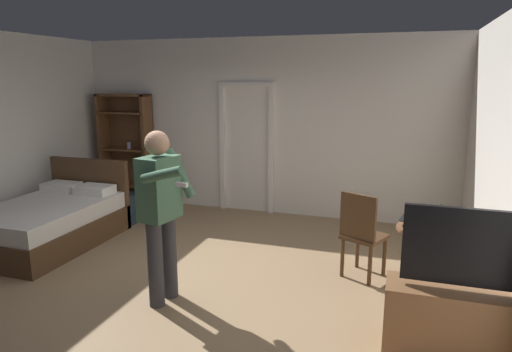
{
  "coord_description": "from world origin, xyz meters",
  "views": [
    {
      "loc": [
        2.22,
        -4.2,
        2.21
      ],
      "look_at": [
        0.82,
        0.1,
        1.22
      ],
      "focal_mm": 31.69,
      "sensor_mm": 36.0,
      "label": 1
    }
  ],
  "objects_px": {
    "bottle_on_table": "(441,220)",
    "suitcase_dark": "(136,204)",
    "bookshelf": "(127,145)",
    "suitcase_small": "(117,209)",
    "wooden_chair": "(361,232)",
    "side_table": "(423,249)",
    "laptop": "(420,224)",
    "bed": "(51,221)",
    "person_blue_shirt": "(161,206)",
    "tv_flatscreen": "(468,315)"
  },
  "relations": [
    {
      "from": "bottle_on_table",
      "to": "suitcase_dark",
      "type": "xyz_separation_m",
      "value": [
        -4.55,
        1.61,
        -0.67
      ]
    },
    {
      "from": "bookshelf",
      "to": "suitcase_small",
      "type": "height_order",
      "value": "bookshelf"
    },
    {
      "from": "wooden_chair",
      "to": "suitcase_small",
      "type": "distance_m",
      "value": 3.84
    },
    {
      "from": "side_table",
      "to": "laptop",
      "type": "height_order",
      "value": "laptop"
    },
    {
      "from": "bed",
      "to": "bottle_on_table",
      "type": "height_order",
      "value": "bed"
    },
    {
      "from": "bookshelf",
      "to": "wooden_chair",
      "type": "distance_m",
      "value": 4.73
    },
    {
      "from": "side_table",
      "to": "suitcase_dark",
      "type": "relative_size",
      "value": 1.13
    },
    {
      "from": "bed",
      "to": "bottle_on_table",
      "type": "bearing_deg",
      "value": -0.37
    },
    {
      "from": "person_blue_shirt",
      "to": "suitcase_dark",
      "type": "height_order",
      "value": "person_blue_shirt"
    },
    {
      "from": "bottle_on_table",
      "to": "suitcase_dark",
      "type": "height_order",
      "value": "bottle_on_table"
    },
    {
      "from": "bed",
      "to": "person_blue_shirt",
      "type": "relative_size",
      "value": 1.12
    },
    {
      "from": "side_table",
      "to": "wooden_chair",
      "type": "height_order",
      "value": "wooden_chair"
    },
    {
      "from": "tv_flatscreen",
      "to": "bottle_on_table",
      "type": "bearing_deg",
      "value": 99.54
    },
    {
      "from": "wooden_chair",
      "to": "suitcase_dark",
      "type": "height_order",
      "value": "wooden_chair"
    },
    {
      "from": "side_table",
      "to": "wooden_chair",
      "type": "distance_m",
      "value": 0.66
    },
    {
      "from": "tv_flatscreen",
      "to": "suitcase_small",
      "type": "bearing_deg",
      "value": 156.57
    },
    {
      "from": "side_table",
      "to": "wooden_chair",
      "type": "xyz_separation_m",
      "value": [
        -0.64,
        0.12,
        0.08
      ]
    },
    {
      "from": "tv_flatscreen",
      "to": "wooden_chair",
      "type": "relative_size",
      "value": 1.29
    },
    {
      "from": "bed",
      "to": "wooden_chair",
      "type": "relative_size",
      "value": 1.95
    },
    {
      "from": "tv_flatscreen",
      "to": "suitcase_dark",
      "type": "height_order",
      "value": "tv_flatscreen"
    },
    {
      "from": "tv_flatscreen",
      "to": "bed",
      "type": "bearing_deg",
      "value": 168.32
    },
    {
      "from": "bottle_on_table",
      "to": "laptop",
      "type": "bearing_deg",
      "value": 167.88
    },
    {
      "from": "bottle_on_table",
      "to": "wooden_chair",
      "type": "height_order",
      "value": "wooden_chair"
    },
    {
      "from": "bottle_on_table",
      "to": "wooden_chair",
      "type": "relative_size",
      "value": 0.29
    },
    {
      "from": "bed",
      "to": "person_blue_shirt",
      "type": "bearing_deg",
      "value": -23.27
    },
    {
      "from": "suitcase_small",
      "to": "tv_flatscreen",
      "type": "bearing_deg",
      "value": -10.11
    },
    {
      "from": "side_table",
      "to": "bottle_on_table",
      "type": "xyz_separation_m",
      "value": [
        0.14,
        -0.08,
        0.36
      ]
    },
    {
      "from": "bookshelf",
      "to": "laptop",
      "type": "xyz_separation_m",
      "value": [
        4.86,
        -2.14,
        -0.29
      ]
    },
    {
      "from": "person_blue_shirt",
      "to": "suitcase_small",
      "type": "relative_size",
      "value": 3.31
    },
    {
      "from": "bottle_on_table",
      "to": "suitcase_small",
      "type": "relative_size",
      "value": 0.55
    },
    {
      "from": "laptop",
      "to": "tv_flatscreen",
      "type": "bearing_deg",
      "value": -71.26
    },
    {
      "from": "laptop",
      "to": "suitcase_dark",
      "type": "distance_m",
      "value": 4.68
    },
    {
      "from": "bed",
      "to": "side_table",
      "type": "distance_m",
      "value": 4.72
    },
    {
      "from": "laptop",
      "to": "suitcase_small",
      "type": "xyz_separation_m",
      "value": [
        -4.33,
        0.98,
        -0.53
      ]
    },
    {
      "from": "side_table",
      "to": "suitcase_dark",
      "type": "height_order",
      "value": "side_table"
    },
    {
      "from": "wooden_chair",
      "to": "suitcase_dark",
      "type": "bearing_deg",
      "value": 159.62
    },
    {
      "from": "bed",
      "to": "wooden_chair",
      "type": "bearing_deg",
      "value": 2.43
    },
    {
      "from": "bed",
      "to": "suitcase_small",
      "type": "bearing_deg",
      "value": 70.84
    },
    {
      "from": "bottle_on_table",
      "to": "person_blue_shirt",
      "type": "height_order",
      "value": "person_blue_shirt"
    },
    {
      "from": "side_table",
      "to": "bottle_on_table",
      "type": "relative_size",
      "value": 2.43
    },
    {
      "from": "tv_flatscreen",
      "to": "laptop",
      "type": "xyz_separation_m",
      "value": [
        -0.36,
        1.05,
        0.39
      ]
    },
    {
      "from": "tv_flatscreen",
      "to": "wooden_chair",
      "type": "xyz_separation_m",
      "value": [
        -0.95,
        1.21,
        0.19
      ]
    },
    {
      "from": "wooden_chair",
      "to": "bottle_on_table",
      "type": "bearing_deg",
      "value": -14.68
    },
    {
      "from": "person_blue_shirt",
      "to": "suitcase_dark",
      "type": "distance_m",
      "value": 3.32
    },
    {
      "from": "bottle_on_table",
      "to": "suitcase_dark",
      "type": "bearing_deg",
      "value": 160.57
    },
    {
      "from": "bottle_on_table",
      "to": "person_blue_shirt",
      "type": "relative_size",
      "value": 0.17
    },
    {
      "from": "person_blue_shirt",
      "to": "side_table",
      "type": "bearing_deg",
      "value": 22.66
    },
    {
      "from": "bed",
      "to": "bottle_on_table",
      "type": "relative_size",
      "value": 6.7
    },
    {
      "from": "side_table",
      "to": "bottle_on_table",
      "type": "distance_m",
      "value": 0.39
    },
    {
      "from": "laptop",
      "to": "side_table",
      "type": "bearing_deg",
      "value": 40.9
    }
  ]
}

